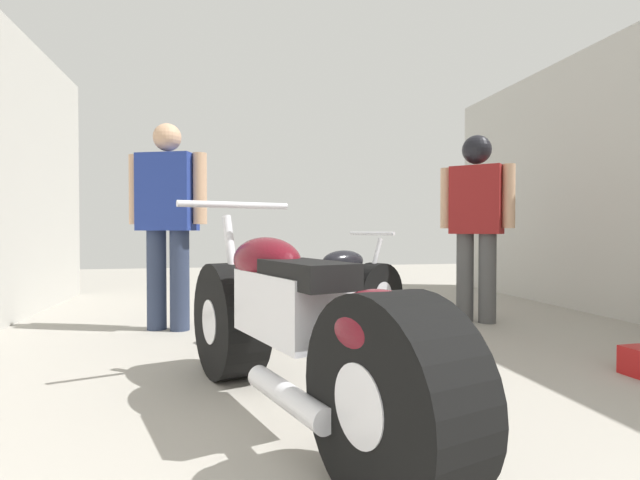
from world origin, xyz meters
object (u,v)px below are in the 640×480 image
object	(u,v)px
motorcycle_maroon_cruiser	(290,330)
motorcycle_black_naked	(324,290)
mechanic_with_helmet	(476,210)
mechanic_in_blue	(168,213)

from	to	relation	value
motorcycle_maroon_cruiser	motorcycle_black_naked	xyz separation A→B (m)	(0.55, 1.86, -0.06)
motorcycle_maroon_cruiser	mechanic_with_helmet	world-z (taller)	mechanic_with_helmet
motorcycle_maroon_cruiser	motorcycle_black_naked	bearing A→B (deg)	73.68
motorcycle_black_naked	mechanic_with_helmet	distance (m)	1.63
motorcycle_maroon_cruiser	motorcycle_black_naked	world-z (taller)	motorcycle_maroon_cruiser
mechanic_in_blue	mechanic_with_helmet	xyz separation A→B (m)	(2.76, -0.19, 0.04)
motorcycle_maroon_cruiser	mechanic_with_helmet	xyz separation A→B (m)	(2.02, 2.00, 0.62)
mechanic_in_blue	mechanic_with_helmet	world-z (taller)	mechanic_in_blue
mechanic_with_helmet	motorcycle_black_naked	bearing A→B (deg)	-174.49
motorcycle_black_naked	mechanic_in_blue	xyz separation A→B (m)	(-1.28, 0.33, 0.64)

